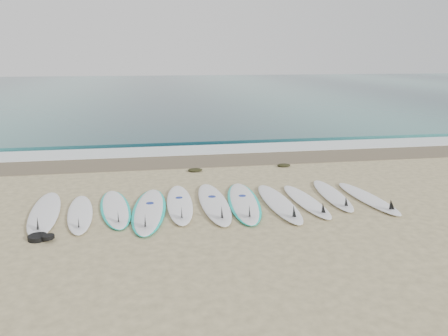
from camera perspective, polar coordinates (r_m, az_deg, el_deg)
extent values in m
plane|color=tan|center=(9.16, -1.29, -5.00)|extent=(120.00, 120.00, 0.00)
cube|color=#215558|center=(41.17, -8.14, 10.16)|extent=(120.00, 55.00, 0.03)
cube|color=brown|center=(13.07, -3.97, 0.97)|extent=(120.00, 1.80, 0.01)
cube|color=silver|center=(14.42, -4.54, 2.31)|extent=(120.00, 1.40, 0.04)
cube|color=#215558|center=(15.88, -5.06, 3.55)|extent=(120.00, 1.00, 0.10)
ellipsoid|color=white|center=(9.37, -22.36, -5.39)|extent=(0.84, 2.75, 0.09)
cone|color=black|center=(8.39, -23.17, -6.61)|extent=(0.26, 0.31, 0.29)
ellipsoid|color=white|center=(9.11, -18.28, -5.62)|extent=(0.74, 2.34, 0.07)
cone|color=black|center=(8.27, -18.47, -6.69)|extent=(0.22, 0.27, 0.25)
ellipsoid|color=white|center=(9.21, -14.03, -5.07)|extent=(0.83, 2.47, 0.08)
ellipsoid|color=#0BCBB6|center=(9.21, -14.03, -5.10)|extent=(0.91, 2.50, 0.06)
cone|color=black|center=(8.33, -13.66, -6.12)|extent=(0.24, 0.28, 0.26)
ellipsoid|color=white|center=(8.95, -9.74, -5.37)|extent=(0.76, 2.76, 0.09)
ellipsoid|color=#0BCBB6|center=(8.96, -9.74, -5.41)|extent=(0.86, 2.79, 0.06)
cone|color=black|center=(7.97, -10.26, -6.72)|extent=(0.25, 0.31, 0.29)
cylinder|color=navy|center=(9.19, -9.65, -4.55)|extent=(0.17, 0.17, 0.01)
ellipsoid|color=white|center=(9.25, -5.82, -4.60)|extent=(0.61, 2.58, 0.08)
cone|color=black|center=(8.31, -5.56, -5.73)|extent=(0.22, 0.28, 0.27)
cylinder|color=navy|center=(9.47, -5.89, -3.87)|extent=(0.15, 0.15, 0.01)
ellipsoid|color=white|center=(9.23, -1.35, -4.53)|extent=(0.58, 2.77, 0.09)
cone|color=black|center=(8.24, -0.29, -5.73)|extent=(0.23, 0.30, 0.29)
cylinder|color=navy|center=(9.47, -1.59, -3.75)|extent=(0.16, 0.16, 0.01)
ellipsoid|color=white|center=(9.30, 2.58, -4.40)|extent=(0.84, 2.76, 0.09)
ellipsoid|color=#0BCBB6|center=(9.30, 2.58, -4.44)|extent=(0.94, 2.79, 0.06)
cone|color=black|center=(8.32, 3.35, -5.58)|extent=(0.26, 0.31, 0.29)
cylinder|color=navy|center=(9.53, 2.41, -3.64)|extent=(0.17, 0.17, 0.01)
ellipsoid|color=white|center=(9.31, 7.12, -4.50)|extent=(0.58, 2.60, 0.08)
cone|color=black|center=(8.42, 9.12, -5.58)|extent=(0.22, 0.28, 0.28)
ellipsoid|color=white|center=(9.53, 10.61, -4.23)|extent=(0.60, 2.32, 0.07)
cone|color=black|center=(8.77, 12.82, -5.09)|extent=(0.21, 0.26, 0.25)
ellipsoid|color=white|center=(10.06, 13.91, -3.40)|extent=(0.65, 2.34, 0.07)
cone|color=black|center=(9.27, 15.65, -4.19)|extent=(0.21, 0.26, 0.25)
ellipsoid|color=white|center=(10.06, 18.17, -3.71)|extent=(0.66, 2.38, 0.08)
cone|color=black|center=(9.34, 21.00, -4.46)|extent=(0.22, 0.26, 0.25)
ellipsoid|color=black|center=(11.87, -3.79, -0.25)|extent=(0.40, 0.31, 0.08)
ellipsoid|color=black|center=(12.48, 7.81, 0.37)|extent=(0.38, 0.30, 0.07)
cylinder|color=black|center=(8.20, -23.17, -8.35)|extent=(0.32, 0.32, 0.08)
cylinder|color=black|center=(8.05, -21.96, -8.34)|extent=(0.20, 0.20, 0.06)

